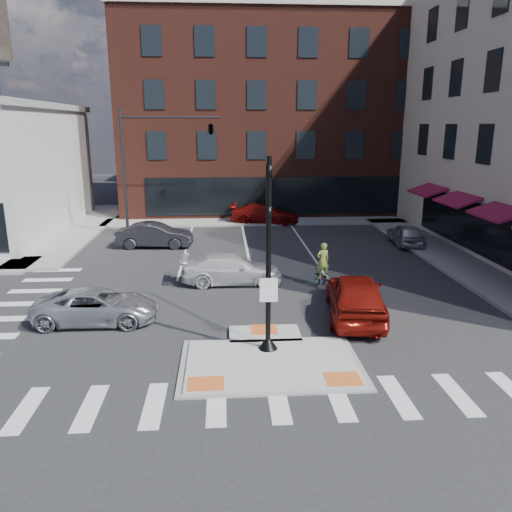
{
  "coord_description": "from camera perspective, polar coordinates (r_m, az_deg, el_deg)",
  "views": [
    {
      "loc": [
        -1.35,
        -14.03,
        6.97
      ],
      "look_at": [
        -0.09,
        4.73,
        2.0
      ],
      "focal_mm": 35.0,
      "sensor_mm": 36.0,
      "label": 1
    }
  ],
  "objects": [
    {
      "name": "ground",
      "position": [
        15.72,
        1.51,
        -11.51
      ],
      "size": [
        120.0,
        120.0,
        0.0
      ],
      "primitive_type": "plane",
      "color": "#28282B",
      "rests_on": "ground"
    },
    {
      "name": "building_far_left",
      "position": [
        66.11,
        -6.32,
        13.01
      ],
      "size": [
        10.0,
        12.0,
        10.0
      ],
      "primitive_type": "cube",
      "color": "slate",
      "rests_on": "ground"
    },
    {
      "name": "sidewalk_n",
      "position": [
        36.94,
        2.98,
        4.02
      ],
      "size": [
        26.0,
        3.0,
        0.15
      ],
      "primitive_type": "cube",
      "color": "gray",
      "rests_on": "ground"
    },
    {
      "name": "mast_arm_signal",
      "position": [
        32.11,
        -7.86,
        13.31
      ],
      "size": [
        6.1,
        2.24,
        8.0
      ],
      "color": "black",
      "rests_on": "ground"
    },
    {
      "name": "silver_suv",
      "position": [
        18.99,
        -17.71,
        -5.48
      ],
      "size": [
        4.44,
        2.09,
        1.23
      ],
      "primitive_type": "imported",
      "rotation": [
        0.0,
        0.0,
        1.56
      ],
      "color": "silver",
      "rests_on": "ground"
    },
    {
      "name": "cyclist",
      "position": [
        21.93,
        7.6,
        -1.96
      ],
      "size": [
        0.96,
        1.69,
        2.06
      ],
      "rotation": [
        0.0,
        0.0,
        3.41
      ],
      "color": "#3F3F44",
      "rests_on": "ground"
    },
    {
      "name": "refuge_island",
      "position": [
        15.47,
        1.6,
        -11.77
      ],
      "size": [
        5.4,
        4.65,
        0.13
      ],
      "color": "gray",
      "rests_on": "ground"
    },
    {
      "name": "white_pickup",
      "position": [
        22.48,
        -2.81,
        -1.53
      ],
      "size": [
        4.5,
        1.84,
        1.31
      ],
      "primitive_type": "imported",
      "rotation": [
        0.0,
        0.0,
        1.57
      ],
      "color": "silver",
      "rests_on": "ground"
    },
    {
      "name": "bg_car_red",
      "position": [
        36.2,
        1.0,
        4.84
      ],
      "size": [
        5.16,
        2.79,
        1.42
      ],
      "primitive_type": "imported",
      "rotation": [
        0.0,
        0.0,
        1.4
      ],
      "color": "maroon",
      "rests_on": "ground"
    },
    {
      "name": "bg_car_silver",
      "position": [
        30.99,
        16.74,
        2.39
      ],
      "size": [
        1.7,
        3.83,
        1.28
      ],
      "primitive_type": "imported",
      "rotation": [
        0.0,
        0.0,
        3.09
      ],
      "color": "#BABEC2",
      "rests_on": "ground"
    },
    {
      "name": "building_n",
      "position": [
        46.23,
        1.6,
        15.83
      ],
      "size": [
        24.4,
        18.4,
        15.5
      ],
      "color": "#522219",
      "rests_on": "ground"
    },
    {
      "name": "bg_car_dark",
      "position": [
        29.7,
        -11.48,
        2.35
      ],
      "size": [
        4.44,
        1.8,
        1.44
      ],
      "primitive_type": "imported",
      "rotation": [
        0.0,
        0.0,
        1.51
      ],
      "color": "#26252B",
      "rests_on": "ground"
    },
    {
      "name": "sidewalk_e",
      "position": [
        27.79,
        22.21,
        -0.68
      ],
      "size": [
        3.0,
        24.0,
        0.15
      ],
      "primitive_type": "cube",
      "color": "gray",
      "rests_on": "ground"
    },
    {
      "name": "building_far_right",
      "position": [
        68.82,
        4.93,
        13.94
      ],
      "size": [
        12.0,
        12.0,
        12.0
      ],
      "primitive_type": "cube",
      "color": "brown",
      "rests_on": "ground"
    },
    {
      "name": "red_sedan",
      "position": [
        18.83,
        11.33,
        -4.48
      ],
      "size": [
        2.77,
        5.21,
        1.69
      ],
      "primitive_type": "imported",
      "rotation": [
        0.0,
        0.0,
        2.98
      ],
      "color": "maroon",
      "rests_on": "ground"
    },
    {
      "name": "signal_pole",
      "position": [
        15.2,
        1.43,
        -2.86
      ],
      "size": [
        0.6,
        0.6,
        5.98
      ],
      "color": "black",
      "rests_on": "refuge_island"
    }
  ]
}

